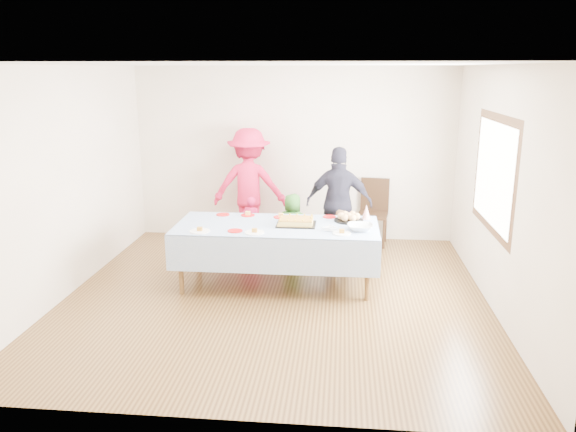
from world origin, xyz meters
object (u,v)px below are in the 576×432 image
at_px(party_table, 277,229).
at_px(adult_left, 249,186).
at_px(dining_chair, 374,208).
at_px(birthday_cake, 296,222).

bearing_deg(party_table, adult_left, 109.47).
distance_m(party_table, dining_chair, 2.30).
bearing_deg(birthday_cake, party_table, -174.65).
xyz_separation_m(party_table, birthday_cake, (0.24, 0.02, 0.10)).
distance_m(dining_chair, adult_left, 1.97).
relative_size(party_table, dining_chair, 2.47).
xyz_separation_m(birthday_cake, dining_chair, (1.06, 1.87, -0.26)).
distance_m(party_table, birthday_cake, 0.26).
bearing_deg(party_table, dining_chair, 55.63).
relative_size(party_table, adult_left, 1.40).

